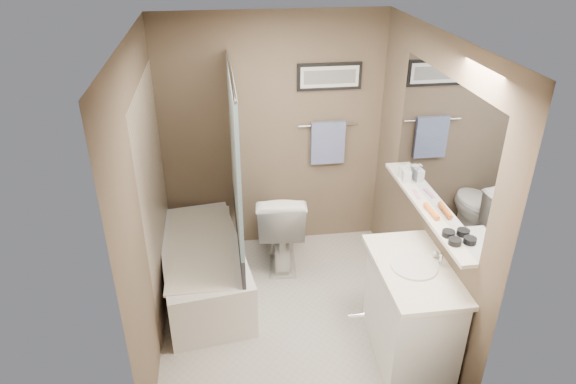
{
  "coord_description": "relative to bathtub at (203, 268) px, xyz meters",
  "views": [
    {
      "loc": [
        -0.51,
        -3.46,
        3.08
      ],
      "look_at": [
        0.0,
        0.15,
        1.15
      ],
      "focal_mm": 32.0,
      "sensor_mm": 36.0,
      "label": 1
    }
  ],
  "objects": [
    {
      "name": "ground",
      "position": [
        0.75,
        -0.46,
        -0.25
      ],
      "size": [
        2.5,
        2.5,
        0.0
      ],
      "primitive_type": "plane",
      "color": "#BDB7AF",
      "rests_on": "ground"
    },
    {
      "name": "ceiling",
      "position": [
        0.75,
        -0.46,
        2.13
      ],
      "size": [
        2.2,
        2.5,
        0.04
      ],
      "primitive_type": "cube",
      "color": "silver",
      "rests_on": "wall_back"
    },
    {
      "name": "wall_back",
      "position": [
        0.75,
        0.77,
        0.95
      ],
      "size": [
        2.2,
        0.04,
        2.4
      ],
      "primitive_type": "cube",
      "color": "brown",
      "rests_on": "ground"
    },
    {
      "name": "wall_front",
      "position": [
        0.75,
        -1.69,
        0.95
      ],
      "size": [
        2.2,
        0.04,
        2.4
      ],
      "primitive_type": "cube",
      "color": "brown",
      "rests_on": "ground"
    },
    {
      "name": "wall_left",
      "position": [
        -0.33,
        -0.46,
        0.95
      ],
      "size": [
        0.04,
        2.5,
        2.4
      ],
      "primitive_type": "cube",
      "color": "brown",
      "rests_on": "ground"
    },
    {
      "name": "wall_right",
      "position": [
        1.83,
        -0.46,
        0.95
      ],
      "size": [
        0.04,
        2.5,
        2.4
      ],
      "primitive_type": "cube",
      "color": "brown",
      "rests_on": "ground"
    },
    {
      "name": "tile_surround",
      "position": [
        -0.34,
        0.04,
        0.75
      ],
      "size": [
        0.02,
        1.55,
        2.0
      ],
      "primitive_type": "cube",
      "color": "#C0A991",
      "rests_on": "wall_left"
    },
    {
      "name": "curtain_rod",
      "position": [
        0.35,
        0.04,
        1.8
      ],
      "size": [
        0.02,
        1.55,
        0.02
      ],
      "primitive_type": "cylinder",
      "rotation": [
        1.57,
        0.0,
        0.0
      ],
      "color": "silver",
      "rests_on": "wall_left"
    },
    {
      "name": "curtain_upper",
      "position": [
        0.35,
        0.04,
        1.15
      ],
      "size": [
        0.03,
        1.45,
        1.28
      ],
      "primitive_type": "cube",
      "color": "silver",
      "rests_on": "curtain_rod"
    },
    {
      "name": "curtain_lower",
      "position": [
        0.35,
        0.04,
        0.33
      ],
      "size": [
        0.03,
        1.45,
        0.36
      ],
      "primitive_type": "cube",
      "color": "#293B4E",
      "rests_on": "curtain_rod"
    },
    {
      "name": "mirror",
      "position": [
        1.84,
        -0.61,
        1.37
      ],
      "size": [
        0.02,
        1.6,
        1.0
      ],
      "primitive_type": "cube",
      "color": "silver",
      "rests_on": "wall_right"
    },
    {
      "name": "shelf",
      "position": [
        1.79,
        -0.61,
        0.85
      ],
      "size": [
        0.12,
        1.6,
        0.03
      ],
      "primitive_type": "cube",
      "color": "silver",
      "rests_on": "wall_right"
    },
    {
      "name": "towel_bar",
      "position": [
        1.3,
        0.76,
        1.05
      ],
      "size": [
        0.6,
        0.02,
        0.02
      ],
      "primitive_type": "cylinder",
      "rotation": [
        0.0,
        1.57,
        0.0
      ],
      "color": "silver",
      "rests_on": "wall_back"
    },
    {
      "name": "towel",
      "position": [
        1.3,
        0.74,
        0.87
      ],
      "size": [
        0.34,
        0.05,
        0.44
      ],
      "primitive_type": "cube",
      "color": "#95A5D9",
      "rests_on": "towel_bar"
    },
    {
      "name": "art_frame",
      "position": [
        1.3,
        0.78,
        1.53
      ],
      "size": [
        0.62,
        0.02,
        0.26
      ],
      "primitive_type": "cube",
      "color": "black",
      "rests_on": "wall_back"
    },
    {
      "name": "art_mat",
      "position": [
        1.3,
        0.76,
        1.53
      ],
      "size": [
        0.56,
        0.0,
        0.2
      ],
      "primitive_type": "cube",
      "color": "white",
      "rests_on": "art_frame"
    },
    {
      "name": "art_image",
      "position": [
        1.3,
        0.76,
        1.53
      ],
      "size": [
        0.5,
        0.0,
        0.13
      ],
      "primitive_type": "cube",
      "color": "#595959",
      "rests_on": "art_mat"
    },
    {
      "name": "door",
      "position": [
        1.3,
        -1.7,
        0.75
      ],
      "size": [
        0.8,
        0.02,
        2.0
      ],
      "primitive_type": "cube",
      "color": "silver",
      "rests_on": "wall_front"
    },
    {
      "name": "door_handle",
      "position": [
        0.97,
        -1.65,
        0.75
      ],
      "size": [
        0.1,
        0.02,
        0.02
      ],
      "primitive_type": "cylinder",
      "rotation": [
        0.0,
        1.57,
        0.0
      ],
      "color": "silver",
      "rests_on": "door"
    },
    {
      "name": "bathtub",
      "position": [
        0.0,
        0.0,
        0.0
      ],
      "size": [
        0.9,
        1.58,
        0.5
      ],
      "primitive_type": "cube",
      "rotation": [
        0.0,
        0.0,
        0.14
      ],
      "color": "white",
      "rests_on": "ground"
    },
    {
      "name": "tub_rim",
      "position": [
        -0.0,
        0.0,
        0.25
      ],
      "size": [
        0.56,
        1.36,
        0.02
      ],
      "primitive_type": "cube",
      "color": "white",
      "rests_on": "bathtub"
    },
    {
      "name": "toilet",
      "position": [
        0.77,
        0.39,
        0.16
      ],
      "size": [
        0.53,
        0.85,
        0.83
      ],
      "primitive_type": "imported",
      "rotation": [
        0.0,
        0.0,
        3.05
      ],
      "color": "white",
      "rests_on": "ground"
    },
    {
      "name": "vanity",
      "position": [
        1.6,
        -1.02,
        0.15
      ],
      "size": [
        0.55,
        0.93,
        0.8
      ],
      "primitive_type": "cube",
      "rotation": [
        0.0,
        0.0,
        -0.06
      ],
      "color": "white",
      "rests_on": "ground"
    },
    {
      "name": "countertop",
      "position": [
        1.59,
        -1.02,
        0.57
      ],
      "size": [
        0.54,
        0.96,
        0.04
      ],
      "primitive_type": "cube",
      "color": "white",
      "rests_on": "vanity"
    },
    {
      "name": "sink_basin",
      "position": [
        1.58,
        -1.02,
        0.6
      ],
      "size": [
        0.34,
        0.34,
        0.01
      ],
      "primitive_type": "cylinder",
      "color": "silver",
      "rests_on": "countertop"
    },
    {
      "name": "faucet_spout",
      "position": [
        1.78,
        -1.02,
        0.64
      ],
      "size": [
        0.02,
        0.02,
        0.1
      ],
      "primitive_type": "cylinder",
      "color": "silver",
      "rests_on": "countertop"
    },
    {
      "name": "faucet_knob",
      "position": [
        1.78,
        -0.92,
        0.62
      ],
      "size": [
        0.05,
        0.05,
        0.05
      ],
      "primitive_type": "sphere",
      "color": "silver",
      "rests_on": "countertop"
    },
    {
      "name": "candle_bowl_near",
      "position": [
        1.79,
        -1.16,
        0.89
      ],
      "size": [
        0.09,
        0.09,
        0.04
      ],
      "primitive_type": "cylinder",
      "color": "black",
      "rests_on": "shelf"
    },
    {
      "name": "candle_bowl_far",
      "position": [
        1.79,
        -1.06,
        0.89
      ],
      "size": [
        0.09,
        0.09,
        0.04
      ],
      "primitive_type": "cylinder",
      "color": "black",
      "rests_on": "shelf"
    },
    {
      "name": "hair_brush_front",
      "position": [
        1.79,
        -0.74,
        0.89
      ],
      "size": [
        0.05,
        0.22,
        0.04
      ],
      "primitive_type": "cylinder",
      "rotation": [
        1.57,
        0.0,
        0.04
      ],
      "color": "orange",
      "rests_on": "shelf"
    },
    {
      "name": "pink_comb",
      "position": [
        1.79,
        -0.43,
        0.87
      ],
      "size": [
        0.05,
        0.16,
        0.01
      ],
      "primitive_type": "cube",
      "rotation": [
        0.0,
        0.0,
        -0.1
      ],
      "color": "pink",
      "rests_on": "shelf"
    },
    {
      "name": "glass_jar",
      "position": [
        1.79,
        -0.1,
        0.92
      ],
      "size": [
        0.08,
        0.08,
        0.1
      ],
      "primitive_type": "cylinder",
      "color": "silver",
      "rests_on": "shelf"
    },
    {
      "name": "soap_bottle",
      "position": [
        1.79,
        -0.19,
        0.94
      ],
      "size": [
        0.08,
        0.08,
        0.15
      ],
      "primitive_type": "imported",
      "rotation": [
        0.0,
        0.0,
        -0.12
      ],
      "color": "#999999",
      "rests_on": "shelf"
    }
  ]
}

